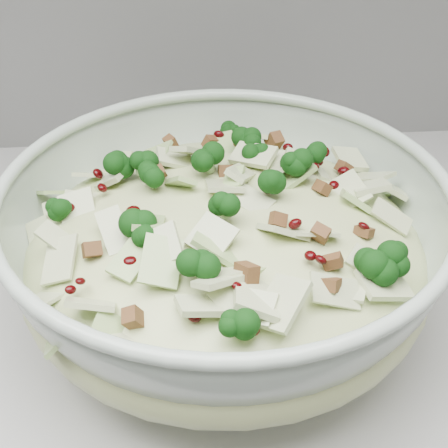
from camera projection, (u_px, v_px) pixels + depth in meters
mixing_bowl at (225, 254)px, 0.57m from camera, size 0.40×0.40×0.16m
salad at (225, 231)px, 0.56m from camera, size 0.42×0.42×0.16m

